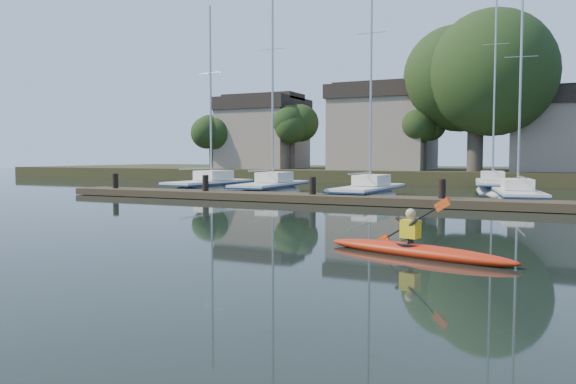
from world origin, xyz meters
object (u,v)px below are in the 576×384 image
at_px(kayak, 415,248).
at_px(sailboat_1, 271,197).
at_px(sailboat_3, 518,206).
at_px(sailboat_0, 209,195).
at_px(dock, 374,200).
at_px(sailboat_6, 492,193).
at_px(sailboat_2, 368,201).

height_order(kayak, sailboat_1, sailboat_1).
distance_m(kayak, sailboat_3, 16.25).
bearing_deg(sailboat_1, kayak, -57.80).
xyz_separation_m(sailboat_1, sailboat_3, (13.33, -0.66, 0.02)).
xyz_separation_m(sailboat_0, sailboat_3, (17.78, -0.98, 0.03)).
distance_m(dock, sailboat_6, 13.93).
height_order(dock, sailboat_0, sailboat_0).
bearing_deg(sailboat_6, sailboat_3, -84.92).
bearing_deg(sailboat_6, sailboat_1, -148.74).
relative_size(dock, sailboat_1, 2.36).
bearing_deg(sailboat_6, dock, -112.90).
xyz_separation_m(dock, sailboat_3, (5.88, 3.88, -0.38)).
bearing_deg(sailboat_3, sailboat_2, 170.56).
xyz_separation_m(kayak, sailboat_0, (-16.37, 17.17, -0.38)).
bearing_deg(sailboat_3, sailboat_6, 91.91).
bearing_deg(sailboat_1, dock, -34.45).
bearing_deg(dock, sailboat_2, 109.98).
xyz_separation_m(dock, sailboat_6, (3.96, 13.35, -0.39)).
bearing_deg(sailboat_6, sailboat_0, -158.24).
bearing_deg(kayak, sailboat_6, 107.87).
bearing_deg(sailboat_2, sailboat_6, 62.19).
distance_m(sailboat_0, sailboat_2, 10.54).
height_order(sailboat_2, sailboat_6, sailboat_6).
bearing_deg(sailboat_3, sailboat_0, 167.27).
xyz_separation_m(sailboat_1, sailboat_6, (11.41, 8.81, 0.01)).
xyz_separation_m(sailboat_2, sailboat_3, (7.28, 0.02, 0.01)).
bearing_deg(sailboat_2, sailboat_0, 176.23).
height_order(dock, sailboat_3, sailboat_3).
relative_size(kayak, sailboat_1, 0.31).
relative_size(dock, sailboat_2, 2.30).
bearing_deg(dock, sailboat_3, 33.43).
distance_m(sailboat_3, sailboat_6, 9.66).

